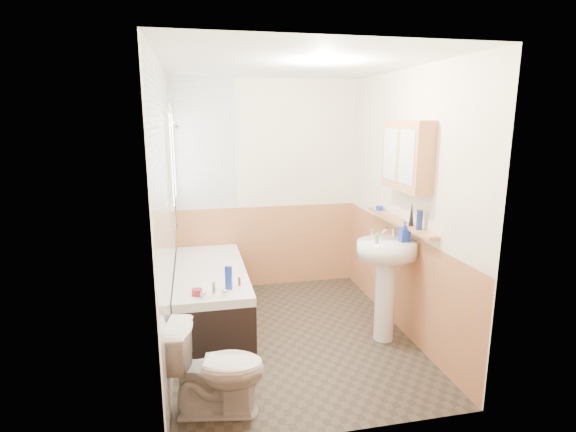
% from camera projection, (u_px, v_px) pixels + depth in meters
% --- Properties ---
extents(floor, '(2.80, 2.80, 0.00)m').
position_uv_depth(floor, '(291.00, 335.00, 4.33)').
color(floor, '#2D261F').
rests_on(floor, ground).
extents(ceiling, '(2.80, 2.80, 0.00)m').
position_uv_depth(ceiling, '(292.00, 64.00, 3.79)').
color(ceiling, white).
rests_on(ceiling, ground).
extents(wall_back, '(2.20, 0.02, 2.50)m').
position_uv_depth(wall_back, '(266.00, 186.00, 5.41)').
color(wall_back, '#F4E9CA').
rests_on(wall_back, ground).
extents(wall_front, '(2.20, 0.02, 2.50)m').
position_uv_depth(wall_front, '(342.00, 254.00, 2.71)').
color(wall_front, '#F4E9CA').
rests_on(wall_front, ground).
extents(wall_left, '(0.02, 2.80, 2.50)m').
position_uv_depth(wall_left, '(165.00, 214.00, 3.83)').
color(wall_left, '#F4E9CA').
rests_on(wall_left, ground).
extents(wall_right, '(0.02, 2.80, 2.50)m').
position_uv_depth(wall_right, '(405.00, 204.00, 4.29)').
color(wall_right, '#F4E9CA').
rests_on(wall_right, ground).
extents(wainscot_right, '(0.01, 2.80, 1.00)m').
position_uv_depth(wainscot_right, '(398.00, 278.00, 4.45)').
color(wainscot_right, tan).
rests_on(wainscot_right, wall_right).
extents(wainscot_front, '(2.20, 0.01, 1.00)m').
position_uv_depth(wainscot_front, '(338.00, 364.00, 2.90)').
color(wainscot_front, tan).
rests_on(wainscot_front, wall_front).
extents(wainscot_back, '(2.20, 0.01, 1.00)m').
position_uv_depth(wainscot_back, '(267.00, 246.00, 5.55)').
color(wainscot_back, tan).
rests_on(wainscot_back, wall_back).
extents(tile_cladding_left, '(0.01, 2.80, 2.50)m').
position_uv_depth(tile_cladding_left, '(167.00, 214.00, 3.84)').
color(tile_cladding_left, white).
rests_on(tile_cladding_left, wall_left).
extents(tile_return_back, '(0.75, 0.01, 1.50)m').
position_uv_depth(tile_return_back, '(203.00, 145.00, 5.13)').
color(tile_return_back, white).
rests_on(tile_return_back, wall_back).
extents(window, '(0.03, 0.79, 0.99)m').
position_uv_depth(window, '(172.00, 158.00, 4.66)').
color(window, white).
rests_on(window, wall_left).
extents(bathtub, '(0.70, 1.71, 0.70)m').
position_uv_depth(bathtub, '(211.00, 293.00, 4.61)').
color(bathtub, black).
rests_on(bathtub, floor).
extents(shower_riser, '(0.11, 0.08, 1.24)m').
position_uv_depth(shower_riser, '(173.00, 157.00, 4.39)').
color(shower_riser, silver).
rests_on(shower_riser, wall_left).
extents(toilet, '(0.74, 0.49, 0.67)m').
position_uv_depth(toilet, '(217.00, 369.00, 3.15)').
color(toilet, white).
rests_on(toilet, floor).
extents(sink, '(0.56, 0.46, 1.08)m').
position_uv_depth(sink, '(386.00, 270.00, 4.12)').
color(sink, white).
rests_on(sink, floor).
extents(pine_shelf, '(0.10, 1.29, 0.03)m').
position_uv_depth(pine_shelf, '(399.00, 221.00, 4.27)').
color(pine_shelf, tan).
rests_on(pine_shelf, wall_right).
extents(medicine_cabinet, '(0.17, 0.68, 0.62)m').
position_uv_depth(medicine_cabinet, '(407.00, 156.00, 3.99)').
color(medicine_cabinet, tan).
rests_on(medicine_cabinet, wall_right).
extents(foam_can, '(0.06, 0.06, 0.17)m').
position_uv_depth(foam_can, '(420.00, 220.00, 3.88)').
color(foam_can, navy).
rests_on(foam_can, pine_shelf).
extents(green_bottle, '(0.06, 0.06, 0.22)m').
position_uv_depth(green_bottle, '(412.00, 214.00, 4.01)').
color(green_bottle, black).
rests_on(green_bottle, pine_shelf).
extents(black_jar, '(0.09, 0.09, 0.05)m').
position_uv_depth(black_jar, '(379.00, 208.00, 4.70)').
color(black_jar, '#19339E').
rests_on(black_jar, pine_shelf).
extents(soap_bottle, '(0.09, 0.19, 0.08)m').
position_uv_depth(soap_bottle, '(404.00, 237.00, 4.03)').
color(soap_bottle, '#19339E').
rests_on(soap_bottle, sink).
extents(clear_bottle, '(0.04, 0.04, 0.09)m').
position_uv_depth(clear_bottle, '(377.00, 238.00, 3.97)').
color(clear_bottle, '#59C647').
rests_on(clear_bottle, sink).
extents(blue_gel, '(0.07, 0.05, 0.22)m').
position_uv_depth(blue_gel, '(229.00, 278.00, 3.99)').
color(blue_gel, '#19339E').
rests_on(blue_gel, bathtub).
extents(cream_jar, '(0.11, 0.11, 0.06)m').
position_uv_depth(cream_jar, '(197.00, 292.00, 3.87)').
color(cream_jar, maroon).
rests_on(cream_jar, bathtub).
extents(orange_bottle, '(0.03, 0.03, 0.08)m').
position_uv_depth(orange_bottle, '(239.00, 282.00, 4.09)').
color(orange_bottle, maroon).
rests_on(orange_bottle, bathtub).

